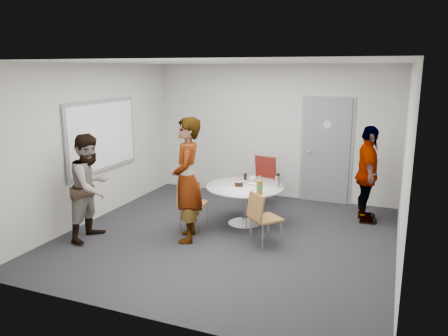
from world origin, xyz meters
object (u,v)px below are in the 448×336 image
at_px(table, 246,191).
at_px(person_right, 367,175).
at_px(chair_far, 263,176).
at_px(person_left, 91,187).
at_px(chair_near_left, 191,200).
at_px(door, 326,151).
at_px(whiteboard, 103,136).
at_px(person_main, 187,180).
at_px(chair_near_right, 261,214).

bearing_deg(table, person_right, 26.49).
relative_size(chair_far, person_left, 0.57).
bearing_deg(chair_near_left, door, 52.93).
xyz_separation_m(door, table, (-1.02, -1.86, -0.44)).
height_order(whiteboard, person_main, whiteboard).
bearing_deg(person_right, door, 31.51).
bearing_deg(person_left, table, -55.30).
relative_size(chair_near_right, person_left, 0.50).
bearing_deg(table, whiteboard, -170.62).
height_order(table, person_left, person_left).
relative_size(whiteboard, chair_far, 2.00).
relative_size(chair_near_left, person_main, 0.46).
relative_size(table, chair_near_left, 1.49).
distance_m(whiteboard, chair_near_left, 2.05).
height_order(table, chair_far, table).
distance_m(door, chair_near_left, 3.07).
distance_m(table, person_main, 1.20).
distance_m(door, person_left, 4.50).
relative_size(person_main, person_right, 1.14).
xyz_separation_m(whiteboard, chair_near_left, (1.82, -0.20, -0.92)).
bearing_deg(whiteboard, person_main, -15.65).
relative_size(door, whiteboard, 1.12).
bearing_deg(chair_near_left, chair_far, 68.16).
distance_m(table, chair_far, 1.19).
height_order(door, chair_far, door).
bearing_deg(table, chair_near_left, -139.00).
relative_size(chair_far, person_main, 0.50).
distance_m(chair_near_left, person_right, 3.03).
relative_size(whiteboard, chair_near_right, 2.29).
bearing_deg(table, chair_far, 93.28).
bearing_deg(chair_near_left, whiteboard, 171.48).
bearing_deg(table, chair_near_right, -57.13).
xyz_separation_m(chair_near_right, person_left, (-2.55, -0.65, 0.32)).
bearing_deg(chair_near_left, person_left, -150.11).
bearing_deg(whiteboard, chair_near_right, -7.10).
bearing_deg(person_left, person_main, -71.64).
xyz_separation_m(chair_far, person_right, (1.94, -0.26, 0.26)).
xyz_separation_m(chair_near_left, chair_near_right, (1.24, -0.18, -0.03)).
distance_m(door, chair_near_right, 2.76).
distance_m(chair_near_left, chair_near_right, 1.25).
height_order(whiteboard, chair_near_left, whiteboard).
bearing_deg(door, chair_near_left, -124.92).
relative_size(table, person_left, 0.79).
bearing_deg(whiteboard, chair_near_left, -6.37).
bearing_deg(door, person_main, -120.18).
distance_m(person_left, person_right, 4.57).
xyz_separation_m(chair_near_left, person_right, (2.59, 1.55, 0.31)).
relative_size(whiteboard, person_left, 1.15).
bearing_deg(chair_near_left, person_right, 28.87).
height_order(door, person_main, door).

